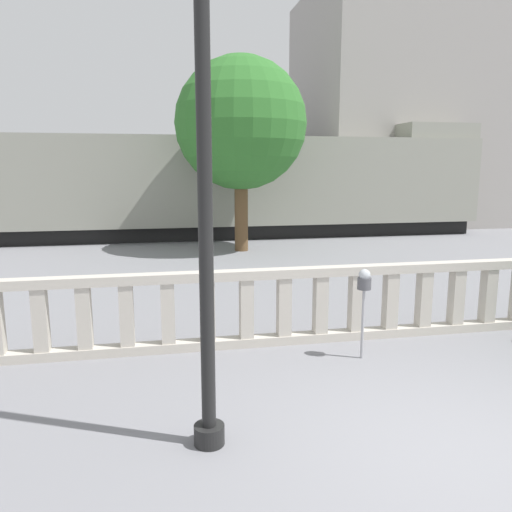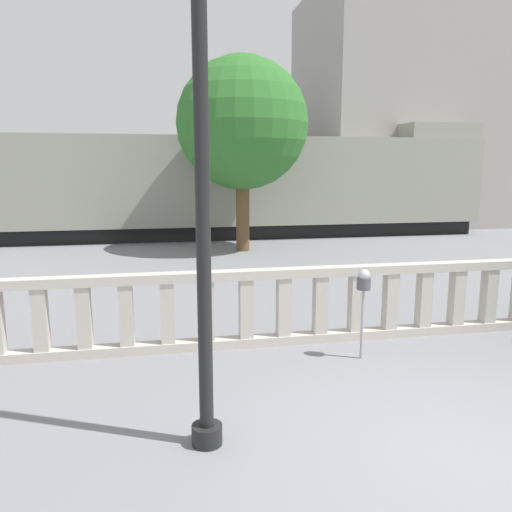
# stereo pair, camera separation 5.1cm
# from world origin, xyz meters

# --- Properties ---
(ground_plane) EXTENTS (160.00, 160.00, 0.00)m
(ground_plane) POSITION_xyz_m (0.00, 0.00, 0.00)
(ground_plane) COLOR slate
(balustrade) EXTENTS (13.38, 0.24, 1.20)m
(balustrade) POSITION_xyz_m (0.00, 3.35, 0.60)
(balustrade) COLOR #BCB5A8
(balustrade) RESTS_ON ground
(lamppost) EXTENTS (0.34, 0.34, 6.10)m
(lamppost) POSITION_xyz_m (-2.33, 0.70, 3.38)
(lamppost) COLOR black
(lamppost) RESTS_ON ground
(parking_meter) EXTENTS (0.20, 0.20, 1.32)m
(parking_meter) POSITION_xyz_m (0.07, 2.54, 1.08)
(parking_meter) COLOR #99999E
(parking_meter) RESTS_ON ground
(train_near) EXTENTS (19.78, 3.14, 4.44)m
(train_near) POSITION_xyz_m (0.24, 15.75, 2.02)
(train_near) COLOR black
(train_near) RESTS_ON ground
(train_far) EXTENTS (19.91, 2.69, 4.42)m
(train_far) POSITION_xyz_m (-1.57, 22.06, 2.01)
(train_far) COLOR black
(train_far) RESTS_ON ground
(building_block) EXTENTS (9.45, 7.93, 10.86)m
(building_block) POSITION_xyz_m (9.26, 19.70, 5.43)
(building_block) COLOR gray
(building_block) RESTS_ON ground
(tree_left) EXTENTS (4.17, 4.17, 6.16)m
(tree_left) POSITION_xyz_m (-0.08, 12.15, 4.06)
(tree_left) COLOR brown
(tree_left) RESTS_ON ground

